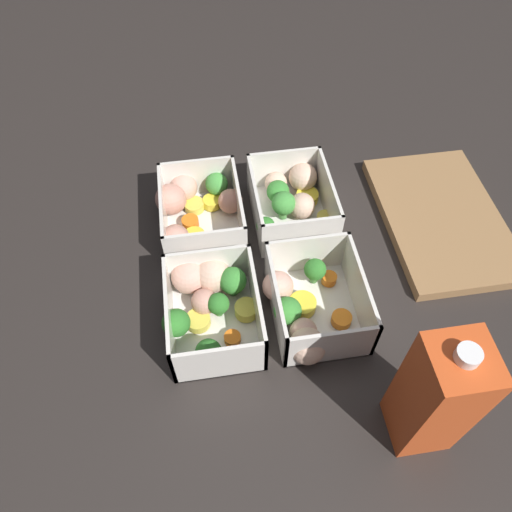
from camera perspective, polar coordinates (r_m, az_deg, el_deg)
name	(u,v)px	position (r m, az deg, el deg)	size (l,w,h in m)	color
ground_plane	(256,266)	(0.75, 0.00, -1.18)	(4.00, 4.00, 0.00)	#282321
container_near_left	(195,208)	(0.80, -6.98, 5.48)	(0.17, 0.15, 0.07)	silver
container_near_right	(208,301)	(0.69, -5.45, -5.12)	(0.18, 0.13, 0.07)	silver
container_far_left	(292,200)	(0.81, 4.09, 6.44)	(0.17, 0.13, 0.07)	silver
container_far_right	(307,308)	(0.69, 5.79, -5.94)	(0.17, 0.14, 0.07)	silver
juice_carton	(436,396)	(0.59, 19.91, -14.85)	(0.07, 0.07, 0.20)	#D14C1E
cutting_board	(441,218)	(0.85, 20.42, 4.09)	(0.28, 0.18, 0.02)	olive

